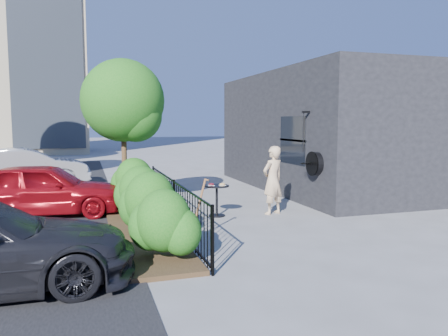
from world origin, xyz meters
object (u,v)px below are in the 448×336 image
object	(u,v)px
patio_tree	(126,106)
woman	(273,180)
cafe_table	(217,195)
shovel	(197,213)
car_red	(44,189)
car_silver	(27,168)

from	to	relation	value
patio_tree	woman	world-z (taller)	patio_tree
cafe_table	shovel	world-z (taller)	shovel
patio_tree	woman	xyz separation A→B (m)	(3.43, -1.90, -1.90)
patio_tree	woman	size ratio (longest dim) A/B	2.27
car_red	car_silver	bearing A→B (deg)	17.96
woman	car_silver	xyz separation A→B (m)	(-6.51, 6.97, -0.17)
shovel	car_silver	distance (m)	9.74
patio_tree	cafe_table	xyz separation A→B (m)	(2.01, -1.72, -2.23)
shovel	car_red	size ratio (longest dim) A/B	0.32
woman	car_silver	world-z (taller)	woman
woman	car_silver	size ratio (longest dim) A/B	0.41
cafe_table	car_red	xyz separation A→B (m)	(-4.09, 1.40, 0.13)
shovel	car_silver	xyz separation A→B (m)	(-4.06, 8.85, 0.15)
cafe_table	woman	xyz separation A→B (m)	(1.43, -0.18, 0.33)
patio_tree	cafe_table	world-z (taller)	patio_tree
cafe_table	car_red	world-z (taller)	car_red
shovel	car_silver	bearing A→B (deg)	114.64
cafe_table	shovel	bearing A→B (deg)	-116.45
woman	car_silver	bearing A→B (deg)	-69.01
car_red	car_silver	xyz separation A→B (m)	(-1.00, 5.39, 0.03)
car_red	shovel	bearing A→B (deg)	-131.10
car_red	woman	bearing A→B (deg)	-98.56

